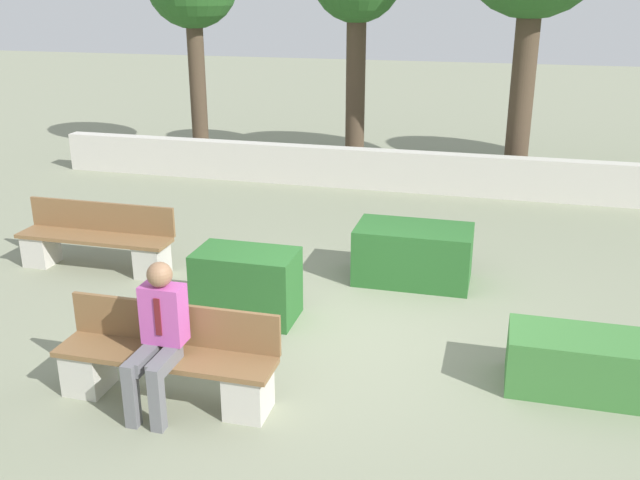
{
  "coord_description": "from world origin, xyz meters",
  "views": [
    {
      "loc": [
        1.53,
        -6.84,
        3.62
      ],
      "look_at": [
        -0.38,
        0.5,
        0.9
      ],
      "focal_mm": 40.0,
      "sensor_mm": 36.0,
      "label": 1
    }
  ],
  "objects": [
    {
      "name": "bench_front",
      "position": [
        -1.27,
        -1.63,
        0.35
      ],
      "size": [
        2.06,
        0.48,
        0.87
      ],
      "color": "brown",
      "rests_on": "ground_plane"
    },
    {
      "name": "bench_left_side",
      "position": [
        -3.64,
        1.08,
        0.35
      ],
      "size": [
        2.13,
        0.48,
        0.87
      ],
      "rotation": [
        0.0,
        0.0,
        -0.06
      ],
      "color": "brown",
      "rests_on": "ground_plane"
    },
    {
      "name": "person_seated_man",
      "position": [
        -1.25,
        -1.78,
        0.76
      ],
      "size": [
        0.38,
        0.64,
        1.37
      ],
      "color": "slate",
      "rests_on": "ground_plane"
    },
    {
      "name": "ground_plane",
      "position": [
        0.0,
        0.0,
        0.0
      ],
      "size": [
        60.0,
        60.0,
        0.0
      ],
      "primitive_type": "plane",
      "color": "gray"
    },
    {
      "name": "perimeter_wall",
      "position": [
        0.0,
        5.98,
        0.37
      ],
      "size": [
        14.2,
        0.3,
        0.74
      ],
      "color": "beige",
      "rests_on": "ground_plane"
    },
    {
      "name": "hedge_block_near_right",
      "position": [
        2.53,
        -0.52,
        0.28
      ],
      "size": [
        1.57,
        0.68,
        0.56
      ],
      "color": "#3D7A38",
      "rests_on": "ground_plane"
    },
    {
      "name": "hedge_block_mid_right",
      "position": [
        -1.16,
        0.18,
        0.4
      ],
      "size": [
        1.15,
        0.66,
        0.8
      ],
      "color": "#286028",
      "rests_on": "ground_plane"
    },
    {
      "name": "hedge_block_near_left",
      "position": [
        0.53,
        1.73,
        0.36
      ],
      "size": [
        1.46,
        0.82,
        0.73
      ],
      "color": "#286028",
      "rests_on": "ground_plane"
    }
  ]
}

